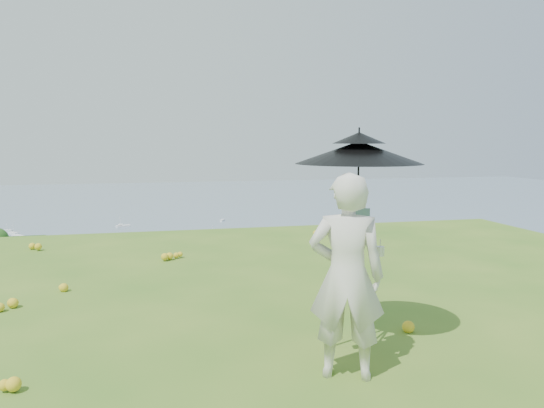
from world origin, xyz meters
name	(u,v)px	position (x,y,z in m)	size (l,w,h in m)	color
ground	(304,334)	(0.00, 0.00, 0.00)	(14.00, 14.00, 0.00)	#3F7321
shoreline_tier	(164,386)	(0.00, 75.00, -36.00)	(170.00, 28.00, 8.00)	#73695C
bay_water	(153,220)	(0.00, 240.00, -34.00)	(700.00, 700.00, 0.00)	slate
slope_trees	(174,360)	(0.00, 35.00, -15.00)	(110.00, 50.00, 6.00)	#1C4514
harbor_town	(163,346)	(0.00, 75.00, -29.50)	(110.00, 22.00, 5.00)	silver
moored_boats	(114,257)	(-12.50, 161.00, -33.65)	(140.00, 140.00, 0.70)	white
wildflowers	(298,321)	(0.00, 0.25, 0.06)	(10.00, 10.50, 0.12)	gold
painter	(347,277)	(0.06, -1.07, 0.90)	(0.66, 0.43, 1.80)	beige
field_easel	(356,280)	(0.37, -0.55, 0.71)	(0.54, 0.54, 1.43)	#A57745
sun_umbrella	(358,181)	(0.38, -0.52, 1.68)	(1.22, 1.22, 1.01)	black
painter_cap	(348,179)	(0.06, -1.07, 1.75)	(0.18, 0.22, 0.10)	#C36B72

